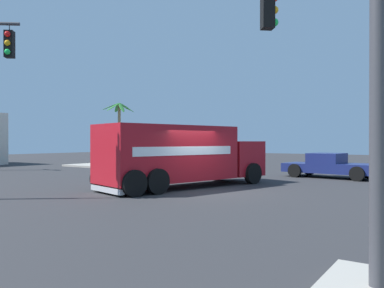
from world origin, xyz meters
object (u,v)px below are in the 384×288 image
delivery_truck (182,155)px  vending_machine_red (160,152)px  palm_tree_far (119,122)px  traffic_light_secondary (323,14)px  pickup_navy (330,165)px

delivery_truck → vending_machine_red: bearing=41.8°
palm_tree_far → traffic_light_secondary: bearing=-128.4°
delivery_truck → palm_tree_far: size_ratio=1.58×
vending_machine_red → palm_tree_far: bearing=139.5°
traffic_light_secondary → pickup_navy: size_ratio=1.15×
pickup_navy → vending_machine_red: vending_machine_red is taller
traffic_light_secondary → vending_machine_red: (21.09, 20.60, -3.17)m
traffic_light_secondary → vending_machine_red: traffic_light_secondary is taller
delivery_truck → vending_machine_red: 18.59m
delivery_truck → palm_tree_far: palm_tree_far is taller
vending_machine_red → palm_tree_far: (-2.85, 2.44, 2.74)m
delivery_truck → pickup_navy: size_ratio=1.59×
delivery_truck → traffic_light_secondary: size_ratio=1.39×
pickup_navy → vending_machine_red: size_ratio=2.91×
vending_machine_red → palm_tree_far: palm_tree_far is taller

